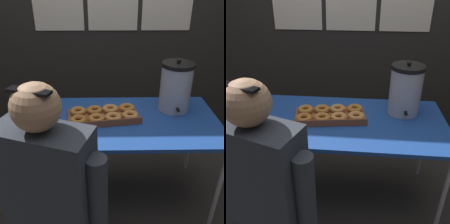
% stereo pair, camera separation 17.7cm
% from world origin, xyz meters
% --- Properties ---
extents(ground_plane, '(12.00, 12.00, 0.00)m').
position_xyz_m(ground_plane, '(0.00, 0.00, 0.00)').
color(ground_plane, '#3D3833').
extents(back_wall, '(6.00, 0.11, 2.73)m').
position_xyz_m(back_wall, '(0.00, 1.07, 1.37)').
color(back_wall, '#282623').
rests_on(back_wall, ground).
extents(folding_table, '(1.49, 0.74, 0.74)m').
position_xyz_m(folding_table, '(0.00, 0.00, 0.70)').
color(folding_table, '#1E479E').
rests_on(folding_table, ground).
extents(donut_box, '(0.55, 0.34, 0.05)m').
position_xyz_m(donut_box, '(-0.09, 0.03, 0.77)').
color(donut_box, brown).
rests_on(donut_box, folding_table).
extents(coffee_urn, '(0.24, 0.27, 0.40)m').
position_xyz_m(coffee_urn, '(0.45, 0.16, 0.93)').
color(coffee_urn, '#B7B7BC').
rests_on(coffee_urn, folding_table).
extents(cell_phone, '(0.13, 0.17, 0.01)m').
position_xyz_m(cell_phone, '(-0.64, -0.19, 0.75)').
color(cell_phone, black).
rests_on(cell_phone, folding_table).
extents(person_seated, '(0.58, 0.35, 1.29)m').
position_xyz_m(person_seated, '(-0.35, -0.66, 0.61)').
color(person_seated, '#33332D').
rests_on(person_seated, ground).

